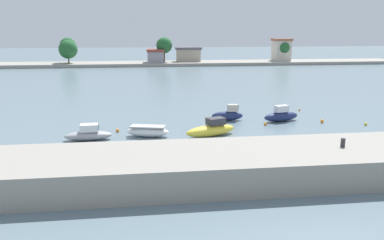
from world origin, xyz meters
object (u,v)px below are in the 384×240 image
Objects in this scene: moored_boat_3 at (228,115)px; moored_boat_4 at (281,116)px; mooring_buoy_2 at (366,124)px; mooring_buoy_4 at (299,110)px; moored_boat_2 at (211,129)px; mooring_buoy_0 at (265,124)px; mooring_buoy_1 at (322,121)px; moored_boat_1 at (148,131)px; mooring_bollard at (343,143)px; moored_boat_0 at (89,134)px; mooring_buoy_3 at (118,130)px.

moored_boat_3 is 5.91m from moored_boat_4.
moored_boat_3 reaches higher than moored_boat_4.
mooring_buoy_2 is 9.28m from mooring_buoy_4.
moored_boat_2 is 7.38m from mooring_buoy_0.
mooring_buoy_1 is 1.17× the size of mooring_buoy_2.
moored_boat_2 is at bearing 8.97° from moored_boat_1.
mooring_buoy_2 is at bearing -22.87° from mooring_buoy_1.
moored_boat_4 is (14.90, 4.60, 0.13)m from moored_boat_1.
mooring_buoy_1 is 1.55× the size of mooring_buoy_4.
mooring_bollard is 0.14× the size of moored_boat_1.
mooring_bollard is 16.67m from moored_boat_4.
mooring_buoy_4 is at bearing 20.18° from moored_boat_0.
mooring_buoy_1 is (10.03, -2.46, -0.46)m from moored_boat_3.
moored_boat_0 reaches higher than mooring_buoy_2.
mooring_bollard reaches higher than mooring_buoy_4.
moored_boat_0 is 1.23× the size of moored_boat_3.
moored_boat_3 is at bearing 140.77° from mooring_buoy_0.
mooring_buoy_1 is 6.66m from mooring_buoy_4.
mooring_bollard is at bearing -110.94° from mooring_buoy_1.
mooring_buoy_1 is at bearing 6.01° from moored_boat_0.
moored_boat_0 is 3.64m from mooring_buoy_3.
moored_boat_2 reaches higher than mooring_buoy_2.
mooring_bollard is 17.96m from moored_boat_1.
moored_boat_3 is at bearing 166.20° from mooring_buoy_1.
mooring_bollard is at bearing -110.37° from moored_boat_4.
mooring_buoy_0 is 6.57m from mooring_buoy_1.
moored_boat_2 is 9.42m from mooring_buoy_3.
moored_boat_4 reaches higher than mooring_buoy_0.
moored_boat_4 is at bearing 159.62° from mooring_buoy_2.
moored_boat_1 is at bearing -177.76° from moored_boat_4.
moored_boat_3 reaches higher than mooring_buoy_2.
moored_boat_0 is 0.98× the size of moored_boat_4.
mooring_buoy_3 is (-26.19, 0.58, 0.01)m from mooring_buoy_2.
moored_boat_2 is at bearing -163.70° from mooring_buoy_1.
mooring_buoy_3 is at bearing 43.63° from moored_boat_0.
moored_boat_3 is 10.34m from mooring_buoy_1.
mooring_buoy_0 is at bearing 172.72° from mooring_buoy_2.
moored_boat_3 is 14.74m from mooring_buoy_2.
moored_boat_4 is 18.05m from mooring_buoy_3.
mooring_buoy_1 is at bearing -32.79° from moored_boat_4.
moored_boat_0 reaches higher than mooring_buoy_0.
moored_boat_3 reaches higher than moored_boat_1.
mooring_buoy_3 is (-2.97, 2.09, -0.34)m from moored_boat_1.
moored_boat_1 reaches higher than mooring_buoy_2.
mooring_buoy_3 is (-15.53, -0.78, 0.01)m from mooring_buoy_0.
moored_boat_2 reaches higher than mooring_buoy_0.
moored_boat_3 is 10.41× the size of mooring_buoy_3.
moored_boat_4 reaches higher than moored_boat_2.
moored_boat_2 is (-7.27, 11.33, -1.66)m from mooring_bollard.
mooring_bollard reaches higher than mooring_buoy_1.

